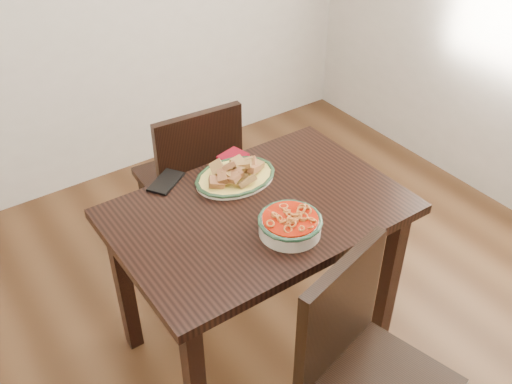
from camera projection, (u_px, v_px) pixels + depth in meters
floor at (277, 353)px, 2.53m from camera, size 3.50×3.50×0.00m
dining_table at (259, 229)px, 2.22m from camera, size 1.10×0.73×0.75m
chair_far at (192, 176)px, 2.77m from camera, size 0.45×0.45×0.89m
chair_near at (362, 362)px, 1.89m from camera, size 0.51×0.51×0.89m
fish_plate at (235, 170)px, 2.28m from camera, size 0.34×0.26×0.11m
noodle_bowl at (290, 223)px, 2.02m from camera, size 0.23×0.23×0.08m
smartphone at (166, 182)px, 2.29m from camera, size 0.18×0.16×0.01m
napkin at (233, 156)px, 2.43m from camera, size 0.13×0.11×0.01m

